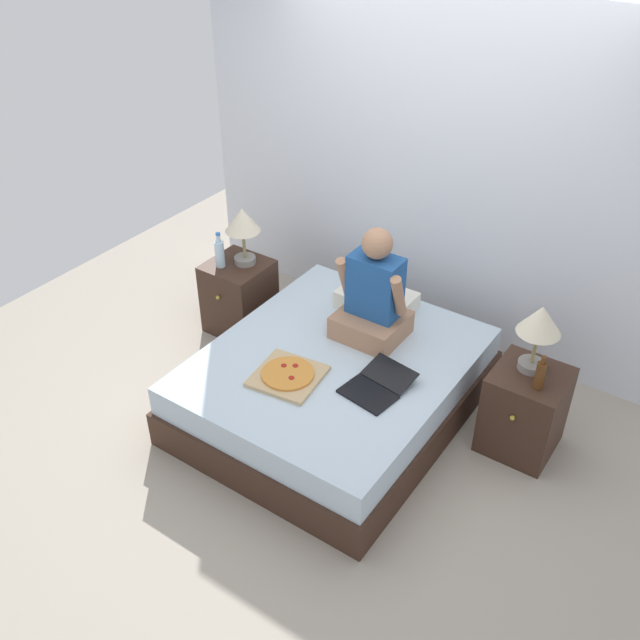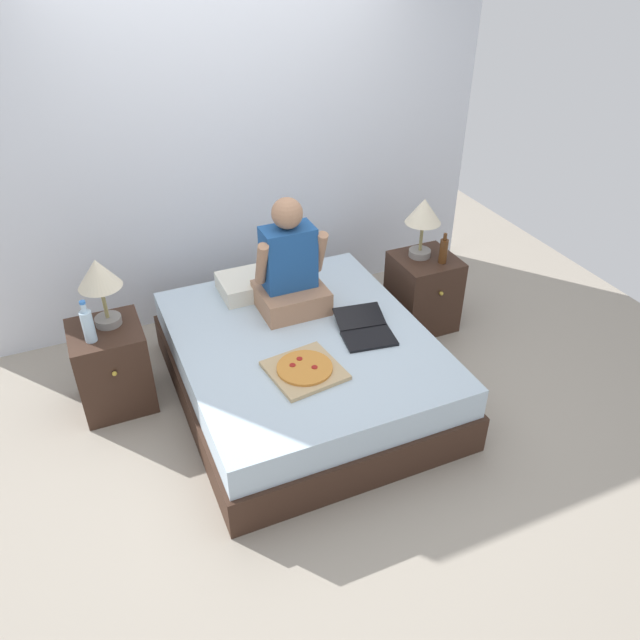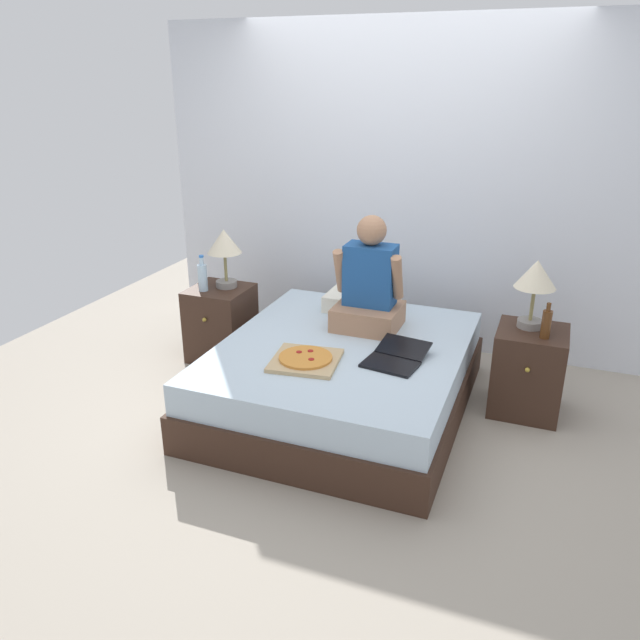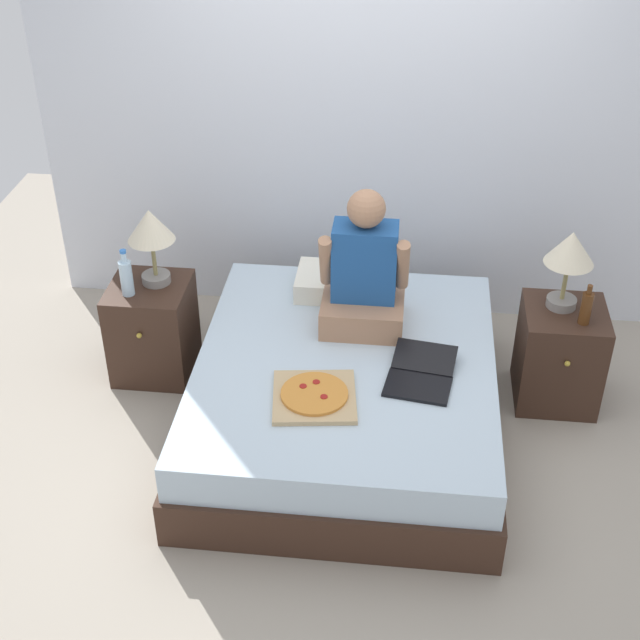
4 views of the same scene
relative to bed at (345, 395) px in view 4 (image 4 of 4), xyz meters
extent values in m
plane|color=#9E9384|center=(0.00, 0.00, -0.23)|extent=(5.94, 5.94, 0.00)
cube|color=silver|center=(0.00, 1.29, 1.02)|extent=(3.94, 0.12, 2.50)
cube|color=#382319|center=(0.00, 0.00, -0.10)|extent=(1.58, 1.87, 0.25)
cube|color=silver|center=(0.00, 0.00, 0.13)|extent=(1.53, 1.81, 0.20)
cube|color=#382319|center=(-1.15, 0.40, 0.06)|extent=(0.44, 0.44, 0.57)
sphere|color=gold|center=(-1.15, 0.17, 0.18)|extent=(0.03, 0.03, 0.03)
cylinder|color=gray|center=(-1.11, 0.45, 0.37)|extent=(0.16, 0.16, 0.05)
cylinder|color=olive|center=(-1.11, 0.45, 0.51)|extent=(0.02, 0.02, 0.22)
cone|color=beige|center=(-1.11, 0.45, 0.71)|extent=(0.26, 0.26, 0.18)
cylinder|color=silver|center=(-1.23, 0.31, 0.45)|extent=(0.07, 0.07, 0.20)
cylinder|color=silver|center=(-1.23, 0.31, 0.58)|extent=(0.03, 0.03, 0.06)
cylinder|color=blue|center=(-1.23, 0.31, 0.62)|extent=(0.04, 0.04, 0.02)
cube|color=#382319|center=(1.15, 0.40, 0.06)|extent=(0.44, 0.44, 0.57)
sphere|color=gold|center=(1.15, 0.17, 0.18)|extent=(0.03, 0.03, 0.03)
cylinder|color=gray|center=(1.12, 0.45, 0.37)|extent=(0.16, 0.16, 0.05)
cylinder|color=olive|center=(1.12, 0.45, 0.51)|extent=(0.02, 0.02, 0.22)
cone|color=beige|center=(1.12, 0.45, 0.71)|extent=(0.26, 0.26, 0.18)
cylinder|color=#512D14|center=(1.22, 0.30, 0.44)|extent=(0.06, 0.06, 0.18)
cylinder|color=#512D14|center=(1.22, 0.30, 0.55)|extent=(0.03, 0.03, 0.05)
cube|color=silver|center=(-0.08, 0.65, 0.29)|extent=(0.52, 0.34, 0.12)
cube|color=#A37556|center=(0.06, 0.35, 0.31)|extent=(0.44, 0.40, 0.16)
cube|color=#1E4C8C|center=(0.06, 0.38, 0.60)|extent=(0.34, 0.20, 0.42)
sphere|color=#A37556|center=(0.06, 0.38, 0.91)|extent=(0.20, 0.20, 0.20)
cylinder|color=#A37556|center=(-0.14, 0.33, 0.62)|extent=(0.07, 0.18, 0.32)
cylinder|color=#A37556|center=(0.26, 0.33, 0.62)|extent=(0.07, 0.18, 0.32)
cube|color=black|center=(0.37, -0.20, 0.24)|extent=(0.35, 0.26, 0.02)
cube|color=black|center=(0.40, 0.01, 0.28)|extent=(0.34, 0.24, 0.06)
cube|color=tan|center=(-0.12, -0.34, 0.24)|extent=(0.45, 0.45, 0.03)
cylinder|color=#CC7F33|center=(-0.12, -0.34, 0.27)|extent=(0.33, 0.33, 0.02)
cylinder|color=maroon|center=(-0.18, -0.30, 0.28)|extent=(0.04, 0.04, 0.00)
cylinder|color=maroon|center=(-0.07, -0.37, 0.28)|extent=(0.04, 0.04, 0.00)
cylinder|color=maroon|center=(-0.12, -0.26, 0.28)|extent=(0.04, 0.04, 0.00)
camera|label=1|loc=(1.98, -3.04, 3.05)|focal=40.00mm
camera|label=2|loc=(-1.18, -2.99, 2.52)|focal=35.00mm
camera|label=3|loc=(1.21, -3.51, 1.89)|focal=35.00mm
camera|label=4|loc=(0.28, -3.68, 2.96)|focal=50.00mm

